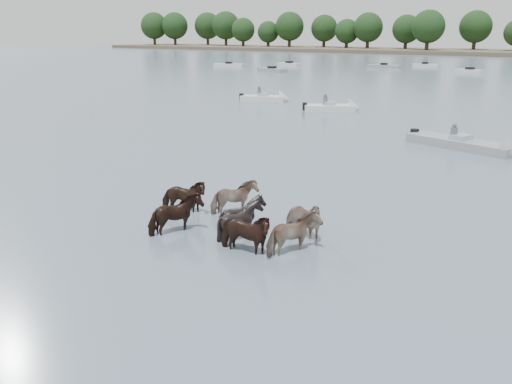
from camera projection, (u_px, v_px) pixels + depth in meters
The scene contains 7 objects.
ground at pixel (204, 261), 15.40m from camera, with size 400.00×400.00×0.00m, color slate.
shoreline at pixel (329, 49), 172.55m from camera, with size 160.00×30.00×1.00m, color #4C4233.
pony_herd at pixel (237, 218), 17.38m from camera, with size 6.65×4.15×1.47m.
motorboat_a at pixel (338, 108), 44.04m from camera, with size 4.57×3.64×1.92m.
motorboat_b at pixel (474, 146), 29.53m from camera, with size 6.60×3.52×1.92m.
motorboat_f at pixel (271, 99), 50.08m from camera, with size 4.64×3.22×1.92m.
treeline at pixel (300, 28), 177.09m from camera, with size 149.38×22.09×12.52m.
Camera 1 is at (9.05, -11.11, 6.12)m, focal length 39.25 mm.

